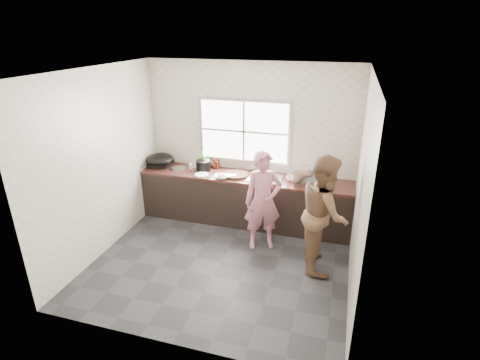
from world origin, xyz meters
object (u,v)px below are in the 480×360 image
(cutting_board, at_px, (236,175))
(person_side, at_px, (324,213))
(bowl_mince, at_px, (222,177))
(black_pot, at_px, (203,165))
(burner, at_px, (161,163))
(pot_lid_right, at_px, (197,166))
(plate_food, at_px, (202,175))
(bowl_crabs, at_px, (294,179))
(woman, at_px, (263,204))
(bottle_green, at_px, (203,160))
(wok, at_px, (160,159))
(bottle_brown_short, at_px, (214,164))
(glass_jar, at_px, (191,166))
(bowl_held, at_px, (276,182))
(dish_rack, at_px, (304,175))
(bottle_brown_tall, at_px, (216,163))
(pot_lid_left, at_px, (178,168))

(cutting_board, bearing_deg, person_side, -30.65)
(bowl_mince, height_order, black_pot, black_pot)
(burner, bearing_deg, pot_lid_right, 11.44)
(person_side, bearing_deg, plate_food, 58.52)
(bowl_mince, relative_size, bowl_crabs, 1.11)
(woman, bearing_deg, bottle_green, 124.76)
(bowl_mince, relative_size, wok, 0.48)
(bottle_brown_short, bearing_deg, pot_lid_right, 180.00)
(cutting_board, height_order, glass_jar, glass_jar)
(person_side, xyz_separation_m, glass_jar, (-2.40, 1.02, 0.08))
(black_pot, distance_m, burner, 0.85)
(bowl_held, distance_m, bottle_brown_short, 1.28)
(bowl_mince, distance_m, bowl_held, 0.91)
(dish_rack, bearing_deg, bottle_brown_short, 152.93)
(bottle_green, bearing_deg, person_side, -26.21)
(bottle_brown_tall, distance_m, pot_lid_left, 0.68)
(bowl_mince, relative_size, pot_lid_left, 0.85)
(plate_food, bearing_deg, wok, 169.28)
(woman, xyz_separation_m, person_side, (0.91, -0.26, 0.11))
(person_side, bearing_deg, burner, 59.69)
(bowl_crabs, distance_m, pot_lid_left, 2.06)
(bottle_green, distance_m, burner, 0.82)
(bowl_crabs, distance_m, wok, 2.40)
(person_side, bearing_deg, woman, 62.74)
(woman, height_order, bottle_brown_short, woman)
(bottle_brown_tall, bearing_deg, glass_jar, -159.85)
(bottle_brown_short, bearing_deg, woman, -39.48)
(woman, height_order, bottle_green, woman)
(cutting_board, bearing_deg, woman, -46.17)
(cutting_board, bearing_deg, bowl_crabs, 3.48)
(bottle_brown_tall, bearing_deg, bowl_crabs, -8.25)
(cutting_board, distance_m, black_pot, 0.63)
(bowl_mince, relative_size, pot_lid_right, 0.91)
(bowl_held, distance_m, glass_jar, 1.61)
(black_pot, height_order, wok, wok)
(bottle_brown_short, height_order, wok, wok)
(black_pot, bearing_deg, bowl_crabs, -1.18)
(plate_food, bearing_deg, woman, -23.38)
(bowl_crabs, xyz_separation_m, pot_lid_right, (-1.78, 0.21, -0.03))
(bowl_mince, height_order, pot_lid_right, bowl_mince)
(cutting_board, bearing_deg, black_pot, 171.53)
(bowl_crabs, height_order, plate_food, bowl_crabs)
(cutting_board, xyz_separation_m, bottle_green, (-0.66, 0.17, 0.14))
(person_side, height_order, cutting_board, person_side)
(black_pot, height_order, plate_food, black_pot)
(glass_jar, bearing_deg, bowl_mince, -22.84)
(dish_rack, height_order, pot_lid_left, dish_rack)
(woman, bearing_deg, cutting_board, 111.14)
(black_pot, relative_size, burner, 0.66)
(pot_lid_right, bearing_deg, black_pot, -43.34)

